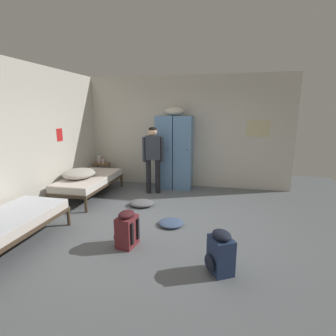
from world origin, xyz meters
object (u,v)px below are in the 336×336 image
Objects in this scene: person_traveler at (153,154)px; backpack_maroon at (126,229)px; clothes_pile_denim at (171,223)px; bed_left_front at (4,225)px; water_bottle at (99,159)px; bed_left_rear at (89,181)px; bedding_heap at (79,173)px; clothes_pile_grey at (141,203)px; locker_bank at (174,151)px; shelf_unit at (102,171)px; backpack_navy at (220,253)px; lotion_bottle at (103,160)px.

person_traveler reaches higher than backpack_maroon.
backpack_maroon is at bearing -120.96° from clothes_pile_denim.
water_bottle is (-0.33, 3.60, 0.30)m from bed_left_front.
bed_left_rear is at bearing -157.40° from person_traveler.
bedding_heap is 1.56× the size of clothes_pile_grey.
locker_bank reaches higher than backpack_maroon.
shelf_unit reaches higher than backpack_maroon.
locker_bank is 1.09× the size of bed_left_front.
shelf_unit is at bearing 179.49° from locker_bank.
clothes_pile_grey is at bearing 100.43° from backpack_maroon.
clothes_pile_denim is at bearing 59.04° from backpack_maroon.
clothes_pile_denim is at bearing -65.16° from person_traveler.
bed_left_rear is at bearing 142.47° from backpack_navy.
locker_bank is 2.55× the size of bedding_heap.
clothes_pile_denim is at bearing 30.93° from bed_left_front.
clothes_pile_grey is (1.55, -1.44, -0.59)m from lotion_bottle.
clothes_pile_grey is at bearing 129.73° from backpack_navy.
bed_left_front is at bearing -149.07° from clothes_pile_denim.
bedding_heap reaches higher than clothes_pile_grey.
backpack_navy is (3.22, -3.45, -0.39)m from lotion_bottle.
shelf_unit is at bearing 94.99° from bedding_heap.
locker_bank reaches higher than person_traveler.
locker_bank reaches higher than backpack_navy.
backpack_navy is (3.37, -3.51, -0.42)m from water_bottle.
person_traveler is (-0.41, -0.55, -0.00)m from locker_bank.
locker_bank is at bearing 109.70° from backpack_navy.
water_bottle reaches higher than shelf_unit.
backpack_maroon is (0.29, -2.55, -0.71)m from person_traveler.
backpack_maroon is at bearing -57.42° from water_bottle.
person_traveler is at bearing 96.44° from backpack_maroon.
water_bottle reaches higher than bed_left_front.
bedding_heap reaches higher than backpack_navy.
bed_left_front and bed_left_rear have the same top height.
lotion_bottle reaches higher than backpack_navy.
clothes_pile_denim is (0.38, -2.26, -0.93)m from locker_bank.
water_bottle reaches higher than bedding_heap.
locker_bank is 1.29× the size of person_traveler.
locker_bank is at bearing 53.27° from person_traveler.
backpack_navy is at bearing -34.29° from bedding_heap.
bed_left_rear reaches higher than clothes_pile_denim.
bed_left_front is 1.74m from backpack_maroon.
water_bottle is at bearing 178.97° from locker_bank.
clothes_pile_denim is at bearing -27.41° from bed_left_rear.
water_bottle is at bearing 122.58° from backpack_maroon.
locker_bank is 2.15m from water_bottle.
shelf_unit is 1.27× the size of clothes_pile_denim.
bed_left_front is 2.28m from bedding_heap.
backpack_maroon is at bearing -44.79° from bedding_heap.
water_bottle is 0.16m from lotion_bottle.
person_traveler reaches higher than bed_left_front.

